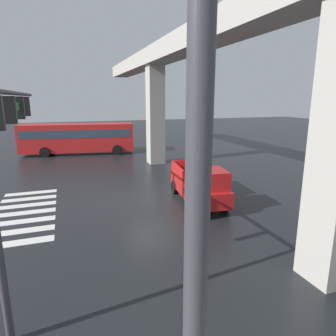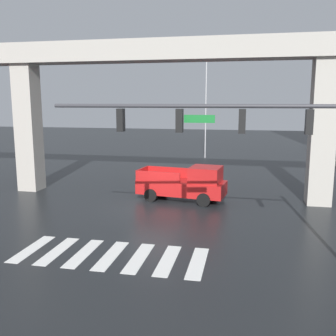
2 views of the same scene
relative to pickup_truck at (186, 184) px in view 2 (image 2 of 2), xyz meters
name	(u,v)px [view 2 (image 2 of 2)]	position (x,y,z in m)	size (l,w,h in m)	color
ground_plane	(152,210)	(-1.52, -2.27, -0.99)	(120.00, 120.00, 0.00)	black
crosswalk_stripes	(111,255)	(-1.52, -8.61, -0.98)	(7.15, 2.80, 0.01)	silver
elevated_overpass	(164,67)	(-1.52, 0.80, 6.73)	(48.77, 1.82, 9.26)	#ADA89E
pickup_truck	(186,184)	(0.00, 0.00, 0.00)	(5.31, 2.60, 2.08)	red
traffic_signal_mast	(246,133)	(3.33, -8.04, 3.68)	(10.89, 0.32, 6.20)	#38383D
flagpole	(207,93)	(-0.71, 17.51, 5.66)	(1.16, 0.12, 11.64)	silver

